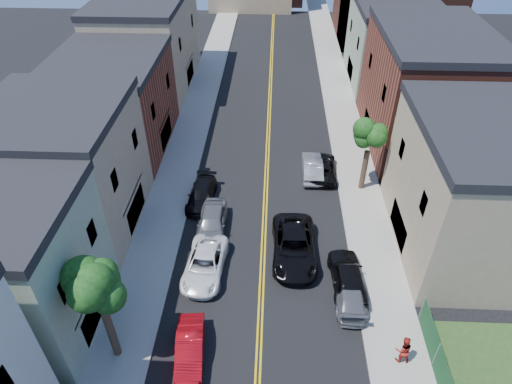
# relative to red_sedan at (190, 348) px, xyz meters

# --- Properties ---
(sidewalk_left) EXTENTS (3.20, 100.00, 0.15)m
(sidewalk_left) POSITION_rel_red_sedan_xyz_m (-4.10, 25.89, -0.63)
(sidewalk_left) COLOR gray
(sidewalk_left) RESTS_ON ground
(sidewalk_right) EXTENTS (3.20, 100.00, 0.15)m
(sidewalk_right) POSITION_rel_red_sedan_xyz_m (11.70, 25.89, -0.63)
(sidewalk_right) COLOR gray
(sidewalk_right) RESTS_ON ground
(curb_left) EXTENTS (0.30, 100.00, 0.15)m
(curb_left) POSITION_rel_red_sedan_xyz_m (-2.35, 25.89, -0.63)
(curb_left) COLOR gray
(curb_left) RESTS_ON ground
(curb_right) EXTENTS (0.30, 100.00, 0.15)m
(curb_right) POSITION_rel_red_sedan_xyz_m (9.95, 25.89, -0.63)
(curb_right) COLOR gray
(curb_right) RESTS_ON ground
(bldg_left_palegrn) EXTENTS (9.00, 8.00, 8.50)m
(bldg_left_palegrn) POSITION_rel_red_sedan_xyz_m (-10.20, 1.89, 3.55)
(bldg_left_palegrn) COLOR gray
(bldg_left_palegrn) RESTS_ON ground
(bldg_left_tan_near) EXTENTS (9.00, 10.00, 9.00)m
(bldg_left_tan_near) POSITION_rel_red_sedan_xyz_m (-10.20, 10.89, 3.80)
(bldg_left_tan_near) COLOR #998466
(bldg_left_tan_near) RESTS_ON ground
(bldg_left_brick) EXTENTS (9.00, 12.00, 8.00)m
(bldg_left_brick) POSITION_rel_red_sedan_xyz_m (-10.20, 21.89, 3.30)
(bldg_left_brick) COLOR brown
(bldg_left_brick) RESTS_ON ground
(bldg_left_tan_far) EXTENTS (9.00, 16.00, 9.50)m
(bldg_left_tan_far) POSITION_rel_red_sedan_xyz_m (-10.20, 35.89, 4.05)
(bldg_left_tan_far) COLOR #998466
(bldg_left_tan_far) RESTS_ON ground
(bldg_right_tan) EXTENTS (9.00, 12.00, 9.00)m
(bldg_right_tan) POSITION_rel_red_sedan_xyz_m (17.80, 9.89, 3.80)
(bldg_right_tan) COLOR #998466
(bldg_right_tan) RESTS_ON ground
(bldg_right_brick) EXTENTS (9.00, 14.00, 10.00)m
(bldg_right_brick) POSITION_rel_red_sedan_xyz_m (17.80, 23.89, 4.30)
(bldg_right_brick) COLOR brown
(bldg_right_brick) RESTS_ON ground
(bldg_right_palegrn) EXTENTS (9.00, 12.00, 8.50)m
(bldg_right_palegrn) POSITION_rel_red_sedan_xyz_m (17.80, 37.89, 3.55)
(bldg_right_palegrn) COLOR gray
(bldg_right_palegrn) RESTS_ON ground
(tree_left_mid) EXTENTS (5.20, 5.20, 9.29)m
(tree_left_mid) POSITION_rel_red_sedan_xyz_m (-4.08, -0.11, 5.88)
(tree_left_mid) COLOR #35251A
(tree_left_mid) RESTS_ON sidewalk_left
(tree_right_far) EXTENTS (4.40, 4.40, 8.03)m
(tree_right_far) POSITION_rel_red_sedan_xyz_m (11.72, 15.89, 5.05)
(tree_right_far) COLOR #35251A
(tree_right_far) RESTS_ON sidewalk_right
(red_sedan) EXTENTS (1.92, 4.40, 1.41)m
(red_sedan) POSITION_rel_red_sedan_xyz_m (0.00, 0.00, 0.00)
(red_sedan) COLOR #AC0B14
(red_sedan) RESTS_ON ground
(white_pickup) EXTENTS (2.83, 5.55, 1.50)m
(white_pickup) POSITION_rel_red_sedan_xyz_m (0.00, 6.18, 0.05)
(white_pickup) COLOR white
(white_pickup) RESTS_ON ground
(grey_car_left) EXTENTS (2.07, 5.06, 1.72)m
(grey_car_left) POSITION_rel_red_sedan_xyz_m (0.00, 10.16, 0.16)
(grey_car_left) COLOR slate
(grey_car_left) RESTS_ON ground
(black_car_left) EXTENTS (2.26, 4.87, 1.38)m
(black_car_left) POSITION_rel_red_sedan_xyz_m (-1.27, 13.65, -0.02)
(black_car_left) COLOR black
(black_car_left) RESTS_ON ground
(grey_car_right) EXTENTS (2.03, 4.75, 1.37)m
(grey_car_right) POSITION_rel_red_sedan_xyz_m (9.30, 4.28, -0.02)
(grey_car_right) COLOR slate
(grey_car_right) RESTS_ON ground
(black_car_right) EXTENTS (2.30, 5.14, 1.72)m
(black_car_right) POSITION_rel_red_sedan_xyz_m (9.30, 5.44, 0.16)
(black_car_right) COLOR black
(black_car_right) RESTS_ON ground
(silver_car_right) EXTENTS (1.66, 4.70, 1.54)m
(silver_car_right) POSITION_rel_red_sedan_xyz_m (7.72, 17.75, 0.07)
(silver_car_right) COLOR #9A9EA1
(silver_car_right) RESTS_ON ground
(dark_car_right_far) EXTENTS (2.56, 5.14, 1.40)m
(dark_car_right_far) POSITION_rel_red_sedan_xyz_m (8.53, 17.87, -0.00)
(dark_car_right_far) COLOR black
(dark_car_right_far) RESTS_ON ground
(black_suv_lane) EXTENTS (3.06, 6.44, 1.78)m
(black_suv_lane) POSITION_rel_red_sedan_xyz_m (5.92, 7.97, 0.19)
(black_suv_lane) COLOR black
(black_suv_lane) RESTS_ON ground
(pedestrian_right) EXTENTS (0.94, 0.73, 1.91)m
(pedestrian_right) POSITION_rel_red_sedan_xyz_m (11.62, 0.15, 0.40)
(pedestrian_right) COLOR #AC241A
(pedestrian_right) RESTS_ON sidewalk_right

